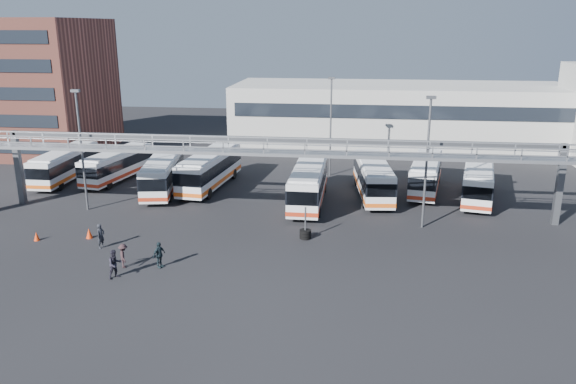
# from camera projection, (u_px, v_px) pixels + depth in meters

# --- Properties ---
(ground) EXTENTS (140.00, 140.00, 0.00)m
(ground) POSITION_uv_depth(u_px,v_px,m) (255.00, 255.00, 38.61)
(ground) COLOR black
(ground) RESTS_ON ground
(gantry) EXTENTS (51.40, 5.15, 7.10)m
(gantry) POSITION_uv_depth(u_px,v_px,m) (268.00, 158.00, 42.63)
(gantry) COLOR gray
(gantry) RESTS_ON ground
(apartment_building) EXTENTS (18.00, 15.00, 16.00)m
(apartment_building) POSITION_uv_depth(u_px,v_px,m) (25.00, 86.00, 68.87)
(apartment_building) COLOR brown
(apartment_building) RESTS_ON ground
(warehouse) EXTENTS (42.00, 14.00, 8.00)m
(warehouse) POSITION_uv_depth(u_px,v_px,m) (399.00, 116.00, 72.22)
(warehouse) COLOR #9E9E99
(warehouse) RESTS_ON ground
(light_pole_left) EXTENTS (0.70, 0.35, 10.21)m
(light_pole_left) POSITION_uv_depth(u_px,v_px,m) (81.00, 144.00, 46.47)
(light_pole_left) COLOR #4C4F54
(light_pole_left) RESTS_ON ground
(light_pole_mid) EXTENTS (0.70, 0.35, 10.21)m
(light_pole_mid) POSITION_uv_depth(u_px,v_px,m) (427.00, 156.00, 42.23)
(light_pole_mid) COLOR #4C4F54
(light_pole_mid) RESTS_ON ground
(light_pole_back) EXTENTS (0.70, 0.35, 10.21)m
(light_pole_back) POSITION_uv_depth(u_px,v_px,m) (331.00, 121.00, 57.45)
(light_pole_back) COLOR #4C4F54
(light_pole_back) RESTS_ON ground
(bus_0) EXTENTS (2.59, 10.53, 3.19)m
(bus_0) POSITION_uv_depth(u_px,v_px,m) (65.00, 164.00, 56.52)
(bus_0) COLOR silver
(bus_0) RESTS_ON ground
(bus_1) EXTENTS (4.00, 10.33, 3.06)m
(bus_1) POSITION_uv_depth(u_px,v_px,m) (117.00, 164.00, 56.74)
(bus_1) COLOR silver
(bus_1) RESTS_ON ground
(bus_2) EXTENTS (4.29, 11.11, 3.29)m
(bus_2) POSITION_uv_depth(u_px,v_px,m) (163.00, 173.00, 52.90)
(bus_2) COLOR silver
(bus_2) RESTS_ON ground
(bus_3) EXTENTS (3.81, 11.64, 3.47)m
(bus_3) POSITION_uv_depth(u_px,v_px,m) (210.00, 168.00, 54.10)
(bus_3) COLOR silver
(bus_3) RESTS_ON ground
(bus_5) EXTENTS (2.69, 11.33, 3.44)m
(bus_5) POSITION_uv_depth(u_px,v_px,m) (309.00, 183.00, 49.11)
(bus_5) COLOR silver
(bus_5) RESTS_ON ground
(bus_6) EXTENTS (3.66, 11.28, 3.36)m
(bus_6) POSITION_uv_depth(u_px,v_px,m) (373.00, 177.00, 51.33)
(bus_6) COLOR silver
(bus_6) RESTS_ON ground
(bus_7) EXTENTS (4.25, 10.72, 3.17)m
(bus_7) POSITION_uv_depth(u_px,v_px,m) (426.00, 173.00, 52.95)
(bus_7) COLOR silver
(bus_7) RESTS_ON ground
(bus_8) EXTENTS (4.57, 10.90, 3.23)m
(bus_8) POSITION_uv_depth(u_px,v_px,m) (478.00, 180.00, 50.39)
(bus_8) COLOR silver
(bus_8) RESTS_ON ground
(pedestrian_a) EXTENTS (0.60, 0.74, 1.77)m
(pedestrian_a) POSITION_uv_depth(u_px,v_px,m) (101.00, 236.00, 39.57)
(pedestrian_a) COLOR #202228
(pedestrian_a) RESTS_ON ground
(pedestrian_b) EXTENTS (1.13, 1.15, 1.87)m
(pedestrian_b) POSITION_uv_depth(u_px,v_px,m) (115.00, 264.00, 34.79)
(pedestrian_b) COLOR black
(pedestrian_b) RESTS_ON ground
(pedestrian_c) EXTENTS (1.02, 1.20, 1.61)m
(pedestrian_c) POSITION_uv_depth(u_px,v_px,m) (123.00, 256.00, 36.36)
(pedestrian_c) COLOR black
(pedestrian_c) RESTS_ON ground
(pedestrian_d) EXTENTS (0.84, 1.11, 1.75)m
(pedestrian_d) POSITION_uv_depth(u_px,v_px,m) (159.00, 255.00, 36.35)
(pedestrian_d) COLOR #18262C
(pedestrian_d) RESTS_ON ground
(cone_left) EXTENTS (0.61, 0.61, 0.77)m
(cone_left) POSITION_uv_depth(u_px,v_px,m) (89.00, 233.00, 41.52)
(cone_left) COLOR red
(cone_left) RESTS_ON ground
(cone_right) EXTENTS (0.43, 0.43, 0.67)m
(cone_right) POSITION_uv_depth(u_px,v_px,m) (36.00, 236.00, 41.08)
(cone_right) COLOR red
(cone_right) RESTS_ON ground
(tire_stack) EXTENTS (0.86, 0.86, 2.45)m
(tire_stack) POSITION_uv_depth(u_px,v_px,m) (305.00, 233.00, 41.42)
(tire_stack) COLOR black
(tire_stack) RESTS_ON ground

